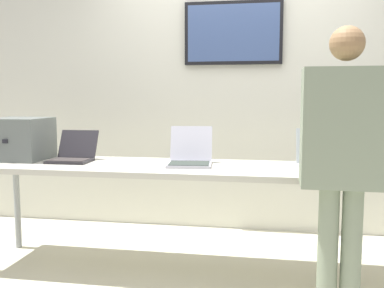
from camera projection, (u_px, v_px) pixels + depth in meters
ground at (224, 276)px, 3.19m from camera, size 8.00×8.00×0.04m
back_wall at (237, 96)px, 4.16m from camera, size 8.00×0.11×2.51m
workbench at (225, 173)px, 3.11m from camera, size 3.74×0.70×0.78m
equipment_box at (20, 139)px, 3.44m from camera, size 0.41×0.41×0.33m
laptop_station_0 at (73, 154)px, 3.36m from camera, size 0.31×0.34×0.23m
laptop_station_1 at (190, 156)px, 3.19m from camera, size 0.34×0.38×0.27m
laptop_station_2 at (324, 159)px, 3.05m from camera, size 0.38×0.34×0.26m
person at (343, 150)px, 2.36m from camera, size 0.44×0.59×1.64m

